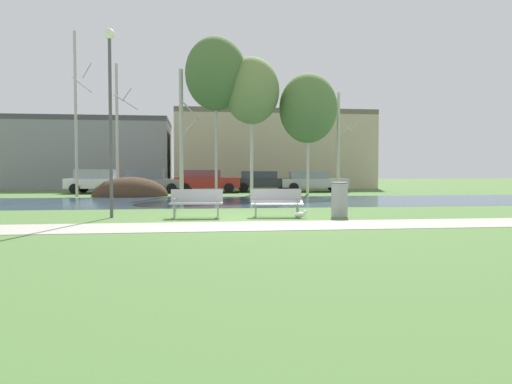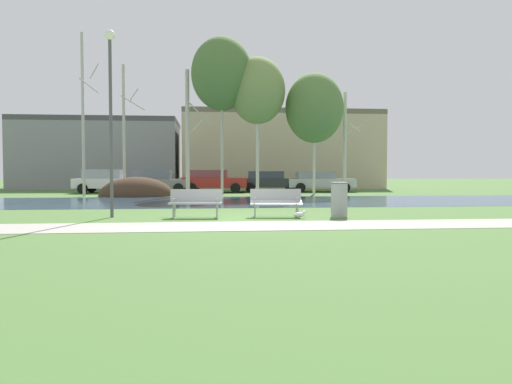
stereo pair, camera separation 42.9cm
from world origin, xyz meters
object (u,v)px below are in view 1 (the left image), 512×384
Objects in this scene: streetlamp at (110,93)px; bench_right at (277,202)px; bench_left at (197,202)px; parked_wagon_fourth_dark at (262,181)px; parked_suv_fifth_silver at (312,181)px; trash_bin at (339,199)px; seagull at (301,214)px; parked_van_nearest_white at (100,181)px; parked_hatch_third_red at (206,181)px; parked_sedan_second_grey at (150,181)px.

bench_right is at bearing -4.19° from streetlamp.
parked_wagon_fourth_dark reaches higher than bench_left.
parked_wagon_fourth_dark is 3.40m from parked_suv_fifth_silver.
bench_right is 18.09m from parked_wagon_fourth_dark.
parked_suv_fifth_silver is at bearing 65.66° from bench_left.
trash_bin is 0.23× the size of parked_suv_fifth_silver.
parked_suv_fifth_silver is at bearing 75.11° from seagull.
bench_left is 3.95× the size of seagull.
bench_right is 0.37× the size of parked_van_nearest_white.
parked_hatch_third_red reaches higher than parked_suv_fifth_silver.
bench_left is at bearing -104.30° from parked_wagon_fourth_dark.
streetlamp reaches higher than trash_bin.
trash_bin is at bearing 15.94° from seagull.
bench_right is 1.96m from trash_bin.
parked_hatch_third_red is at bearing 78.96° from streetlamp.
parked_sedan_second_grey reaches higher than seagull.
parked_hatch_third_red is (-1.72, 17.52, 0.32)m from bench_right.
parked_wagon_fourth_dark is at bearing 4.05° from parked_sedan_second_grey.
parked_sedan_second_grey is (-7.32, 17.71, 0.22)m from trash_bin.
parked_hatch_third_red is (6.78, 0.22, -0.01)m from parked_van_nearest_white.
parked_van_nearest_white is (-9.13, 17.95, 0.67)m from seagull.
parked_van_nearest_white is 10.62m from parked_wagon_fourth_dark.
bench_left is 1.00× the size of bench_right.
parked_van_nearest_white reaches higher than parked_wagon_fourth_dark.
streetlamp is 1.31× the size of parked_hatch_third_red.
parked_van_nearest_white reaches higher than parked_sedan_second_grey.
trash_bin is (4.42, -0.27, 0.09)m from bench_left.
parked_suv_fifth_silver is at bearing 58.53° from streetlamp.
parked_suv_fifth_silver is at bearing 0.63° from parked_hatch_third_red.
seagull is 0.07× the size of streetlamp.
parked_wagon_fourth_dark is (10.59, 0.66, -0.05)m from parked_van_nearest_white.
seagull is 6.85m from streetlamp.
bench_right is at bearing -84.40° from parked_hatch_third_red.
parked_van_nearest_white is at bearing -178.78° from parked_suv_fifth_silver.
bench_left is 4.43m from trash_bin.
bench_left is 0.29× the size of streetlamp.
parked_wagon_fourth_dark reaches higher than bench_right.
streetlamp is (-7.01, 0.64, 3.23)m from trash_bin.
parked_suv_fifth_silver is at bearing 1.22° from parked_van_nearest_white.
streetlamp is (-5.70, 1.01, 3.66)m from seagull.
seagull is at bearing -104.89° from parked_suv_fifth_silver.
parked_wagon_fourth_dark is (7.48, 0.53, -0.03)m from parked_sedan_second_grey.
bench_right is 1.51× the size of trash_bin.
bench_left is 17.54m from parked_hatch_third_red.
trash_bin is at bearing -78.37° from parked_hatch_third_red.
parked_sedan_second_grey is 7.50m from parked_wagon_fourth_dark.
bench_right is at bearing -96.66° from parked_wagon_fourth_dark.
streetlamp is 20.43m from parked_suv_fifth_silver.
parked_hatch_third_red is (-2.35, 18.16, 0.66)m from seagull.
streetlamp reaches higher than parked_wagon_fourth_dark.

